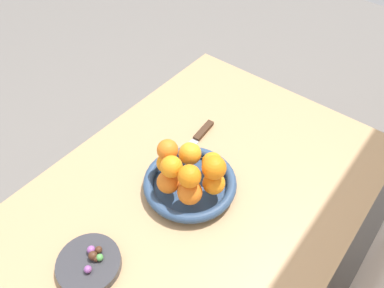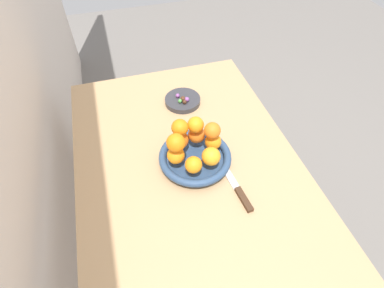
# 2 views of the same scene
# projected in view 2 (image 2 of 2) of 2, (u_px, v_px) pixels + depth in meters

# --- Properties ---
(ground_plane) EXTENTS (6.00, 6.00, 0.00)m
(ground_plane) POSITION_uv_depth(u_px,v_px,m) (189.00, 248.00, 1.59)
(ground_plane) COLOR slate
(dining_table) EXTENTS (1.10, 0.76, 0.74)m
(dining_table) POSITION_uv_depth(u_px,v_px,m) (188.00, 175.00, 1.11)
(dining_table) COLOR tan
(dining_table) RESTS_ON ground_plane
(fruit_bowl) EXTENTS (0.25, 0.25, 0.04)m
(fruit_bowl) POSITION_uv_depth(u_px,v_px,m) (195.00, 157.00, 1.02)
(fruit_bowl) COLOR navy
(fruit_bowl) RESTS_ON dining_table
(candy_dish) EXTENTS (0.15, 0.15, 0.02)m
(candy_dish) POSITION_uv_depth(u_px,v_px,m) (183.00, 101.00, 1.24)
(candy_dish) COLOR #333338
(candy_dish) RESTS_ON dining_table
(orange_0) EXTENTS (0.06, 0.06, 0.06)m
(orange_0) POSITION_uv_depth(u_px,v_px,m) (193.00, 165.00, 0.94)
(orange_0) COLOR orange
(orange_0) RESTS_ON fruit_bowl
(orange_1) EXTENTS (0.06, 0.06, 0.06)m
(orange_1) POSITION_uv_depth(u_px,v_px,m) (211.00, 156.00, 0.96)
(orange_1) COLOR orange
(orange_1) RESTS_ON fruit_bowl
(orange_2) EXTENTS (0.06, 0.06, 0.06)m
(orange_2) POSITION_uv_depth(u_px,v_px,m) (213.00, 142.00, 1.01)
(orange_2) COLOR orange
(orange_2) RESTS_ON fruit_bowl
(orange_3) EXTENTS (0.06, 0.06, 0.06)m
(orange_3) POSITION_uv_depth(u_px,v_px,m) (197.00, 135.00, 1.03)
(orange_3) COLOR orange
(orange_3) RESTS_ON fruit_bowl
(orange_4) EXTENTS (0.06, 0.06, 0.06)m
(orange_4) POSITION_uv_depth(u_px,v_px,m) (180.00, 140.00, 1.01)
(orange_4) COLOR orange
(orange_4) RESTS_ON fruit_bowl
(orange_5) EXTENTS (0.06, 0.06, 0.06)m
(orange_5) POSITION_uv_depth(u_px,v_px,m) (176.00, 155.00, 0.97)
(orange_5) COLOR orange
(orange_5) RESTS_ON fruit_bowl
(orange_6) EXTENTS (0.06, 0.06, 0.06)m
(orange_6) POSITION_uv_depth(u_px,v_px,m) (176.00, 143.00, 0.92)
(orange_6) COLOR orange
(orange_6) RESTS_ON orange_5
(orange_7) EXTENTS (0.06, 0.06, 0.06)m
(orange_7) POSITION_uv_depth(u_px,v_px,m) (180.00, 128.00, 0.96)
(orange_7) COLOR orange
(orange_7) RESTS_ON orange_4
(orange_8) EXTENTS (0.05, 0.05, 0.05)m
(orange_8) POSITION_uv_depth(u_px,v_px,m) (196.00, 125.00, 0.98)
(orange_8) COLOR orange
(orange_8) RESTS_ON orange_3
(orange_9) EXTENTS (0.05, 0.05, 0.05)m
(orange_9) POSITION_uv_depth(u_px,v_px,m) (213.00, 131.00, 0.96)
(orange_9) COLOR orange
(orange_9) RESTS_ON orange_2
(candy_ball_0) EXTENTS (0.02, 0.02, 0.02)m
(candy_ball_0) POSITION_uv_depth(u_px,v_px,m) (183.00, 99.00, 1.21)
(candy_ball_0) COLOR #472819
(candy_ball_0) RESTS_ON candy_dish
(candy_ball_1) EXTENTS (0.01, 0.01, 0.01)m
(candy_ball_1) POSITION_uv_depth(u_px,v_px,m) (181.00, 100.00, 1.21)
(candy_ball_1) COLOR #472819
(candy_ball_1) RESTS_ON candy_dish
(candy_ball_2) EXTENTS (0.02, 0.02, 0.02)m
(candy_ball_2) POSITION_uv_depth(u_px,v_px,m) (180.00, 101.00, 1.21)
(candy_ball_2) COLOR #4C9947
(candy_ball_2) RESTS_ON candy_dish
(candy_ball_3) EXTENTS (0.02, 0.02, 0.02)m
(candy_ball_3) POSITION_uv_depth(u_px,v_px,m) (187.00, 99.00, 1.21)
(candy_ball_3) COLOR #8C4C99
(candy_ball_3) RESTS_ON candy_dish
(candy_ball_4) EXTENTS (0.02, 0.02, 0.02)m
(candy_ball_4) POSITION_uv_depth(u_px,v_px,m) (185.00, 102.00, 1.20)
(candy_ball_4) COLOR #472819
(candy_ball_4) RESTS_ON candy_dish
(candy_ball_5) EXTENTS (0.02, 0.02, 0.02)m
(candy_ball_5) POSITION_uv_depth(u_px,v_px,m) (178.00, 96.00, 1.23)
(candy_ball_5) COLOR #8C4C99
(candy_ball_5) RESTS_ON candy_dish
(knife) EXTENTS (0.26, 0.05, 0.01)m
(knife) POSITION_uv_depth(u_px,v_px,m) (235.00, 184.00, 0.97)
(knife) COLOR #3F2819
(knife) RESTS_ON dining_table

